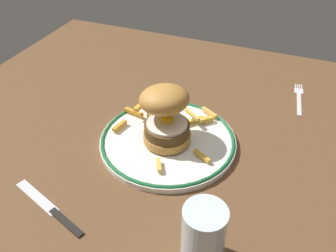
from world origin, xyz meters
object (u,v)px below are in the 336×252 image
object	(u,v)px
water_glass	(203,239)
dinner_plate	(168,140)
burger	(165,113)
fork	(299,98)
knife	(54,211)

from	to	relation	value
water_glass	dinner_plate	bearing A→B (deg)	122.49
burger	fork	bearing A→B (deg)	48.97
dinner_plate	water_glass	world-z (taller)	water_glass
water_glass	knife	distance (cm)	26.46
burger	water_glass	bearing A→B (deg)	-56.57
water_glass	fork	distance (cm)	51.96
dinner_plate	knife	world-z (taller)	dinner_plate
dinner_plate	fork	xyz separation A→B (cm)	(23.72, 27.98, -0.66)
dinner_plate	fork	size ratio (longest dim) A/B	1.96
water_glass	fork	world-z (taller)	water_glass
burger	fork	world-z (taller)	burger
burger	fork	distance (cm)	37.75
fork	knife	distance (cm)	62.76
burger	knife	bearing A→B (deg)	-114.26
dinner_plate	water_glass	xyz separation A→B (cm)	(14.63, -22.98, 3.90)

